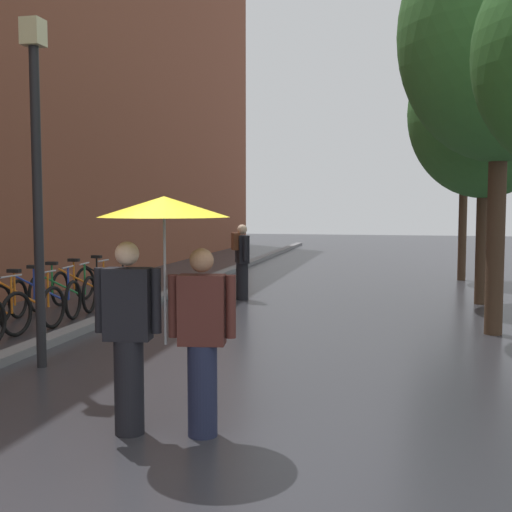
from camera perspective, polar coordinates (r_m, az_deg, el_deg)
ground_plane at (r=5.27m, az=-8.00°, el=-18.02°), size 80.00×80.00×0.00m
kerb_strip at (r=15.49m, az=-6.18°, el=-2.77°), size 0.30×36.00×0.12m
street_tree_1 at (r=10.95m, az=20.88°, el=17.90°), size 3.11×3.11×6.58m
street_tree_2 at (r=13.98m, az=19.57°, el=11.86°), size 3.04×3.04×5.60m
street_tree_3 at (r=18.26m, az=17.98°, el=10.57°), size 2.68×2.68×5.58m
parked_bicycle_3 at (r=11.37m, az=-19.68°, el=-4.05°), size 1.11×0.75×0.96m
parked_bicycle_4 at (r=12.04m, az=-18.11°, el=-3.54°), size 1.15×0.81×0.96m
parked_bicycle_5 at (r=12.65m, az=-16.69°, el=-3.13°), size 1.16×0.83×0.96m
parked_bicycle_6 at (r=13.26m, az=-14.98°, el=-2.75°), size 1.10×0.73×0.96m
parked_bicycle_7 at (r=13.97m, az=-13.17°, el=-2.35°), size 1.16×0.83×0.96m
couple_under_umbrella at (r=5.64m, az=-8.11°, el=-1.77°), size 1.23×1.14×2.09m
street_lamp_post at (r=8.37m, az=-18.80°, el=7.48°), size 0.24×0.24×4.24m
pedestrian_walking_midground at (r=13.74m, az=-1.29°, el=-0.32°), size 0.44×0.53×1.61m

